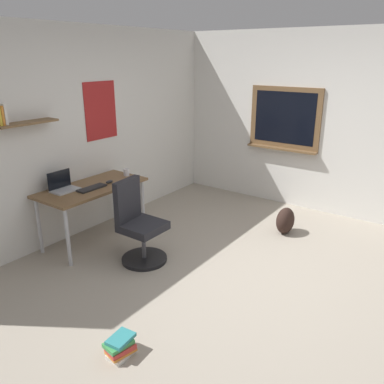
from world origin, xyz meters
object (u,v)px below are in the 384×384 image
coffee_mug (126,172)px  office_chair (138,227)px  laptop (63,186)px  keyboard (92,188)px  book_stack_on_floor (120,347)px  backpack (285,221)px  computer_mouse (109,182)px  desk (92,192)px

coffee_mug → office_chair: bearing=-128.6°
office_chair → coffee_mug: bearing=51.4°
laptop → keyboard: size_ratio=0.84×
book_stack_on_floor → keyboard: bearing=53.9°
coffee_mug → backpack: coffee_mug is taller
computer_mouse → book_stack_on_floor: bearing=-132.0°
computer_mouse → coffee_mug: coffee_mug is taller
keyboard → laptop: bearing=134.9°
computer_mouse → desk: bearing=159.2°
desk → book_stack_on_floor: size_ratio=5.28×
book_stack_on_floor → laptop: bearing=62.7°
office_chair → backpack: office_chair is taller
backpack → keyboard: bearing=133.0°
backpack → book_stack_on_floor: size_ratio=1.40×
office_chair → keyboard: bearing=91.6°
laptop → coffee_mug: 0.89m
coffee_mug → book_stack_on_floor: bearing=-137.2°
laptop → book_stack_on_floor: (-0.97, -1.89, -0.70)m
backpack → book_stack_on_floor: bearing=177.2°
laptop → book_stack_on_floor: 2.23m
desk → keyboard: 0.13m
desk → laptop: bearing=153.0°
keyboard → coffee_mug: coffee_mug is taller
office_chair → backpack: bearing=-33.0°
keyboard → book_stack_on_floor: 2.15m
coffee_mug → book_stack_on_floor: coffee_mug is taller
computer_mouse → book_stack_on_floor: size_ratio=0.41×
computer_mouse → backpack: (1.39, -1.79, -0.57)m
laptop → computer_mouse: size_ratio=2.98×
office_chair → keyboard: office_chair is taller
desk → book_stack_on_floor: desk is taller
desk → coffee_mug: bearing=-3.1°
book_stack_on_floor → coffee_mug: bearing=42.8°
office_chair → book_stack_on_floor: office_chair is taller
laptop → coffee_mug: (0.87, -0.18, -0.01)m
desk → laptop: (-0.30, 0.15, 0.13)m
computer_mouse → coffee_mug: bearing=8.1°
office_chair → coffee_mug: (0.61, 0.77, 0.36)m
desk → computer_mouse: 0.25m
keyboard → book_stack_on_floor: (-1.21, -1.65, -0.66)m
office_chair → backpack: 1.98m
computer_mouse → book_stack_on_floor: (-1.49, -1.65, -0.66)m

